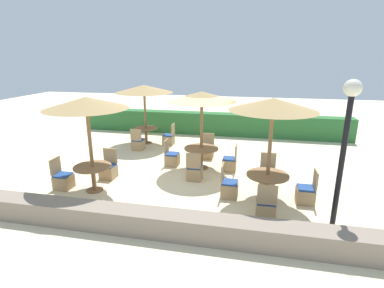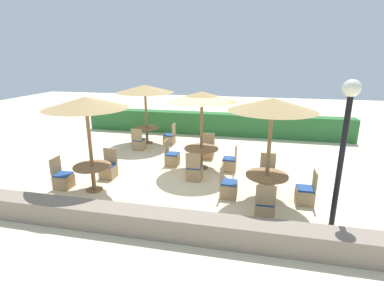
{
  "view_description": "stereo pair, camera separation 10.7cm",
  "coord_description": "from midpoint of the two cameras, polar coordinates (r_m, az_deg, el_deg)",
  "views": [
    {
      "loc": [
        1.99,
        -8.88,
        3.77
      ],
      "look_at": [
        0.0,
        0.6,
        0.9
      ],
      "focal_mm": 28.0,
      "sensor_mm": 36.0,
      "label": 1
    },
    {
      "loc": [
        2.1,
        -8.86,
        3.77
      ],
      "look_at": [
        0.0,
        0.6,
        0.9
      ],
      "focal_mm": 28.0,
      "sensor_mm": 36.0,
      "label": 2
    }
  ],
  "objects": [
    {
      "name": "round_table_front_left",
      "position": [
        9.04,
        -18.08,
        -4.91
      ],
      "size": [
        1.06,
        1.06,
        0.76
      ],
      "color": "olive",
      "rests_on": "ground_plane"
    },
    {
      "name": "patio_chair_center_north",
      "position": [
        11.42,
        3.26,
        -1.42
      ],
      "size": [
        0.46,
        0.46,
        0.93
      ],
      "rotation": [
        0.0,
        0.0,
        3.14
      ],
      "color": "tan",
      "rests_on": "ground_plane"
    },
    {
      "name": "patio_chair_back_left_south",
      "position": [
        12.6,
        -9.86,
        0.09
      ],
      "size": [
        0.46,
        0.46,
        0.93
      ],
      "color": "tan",
      "rests_on": "ground_plane"
    },
    {
      "name": "round_table_back_left",
      "position": [
        13.44,
        -8.38,
        2.48
      ],
      "size": [
        1.06,
        1.06,
        0.7
      ],
      "color": "olive",
      "rests_on": "ground_plane"
    },
    {
      "name": "round_table_front_right",
      "position": [
        8.32,
        14.38,
        -6.61
      ],
      "size": [
        1.12,
        1.12,
        0.72
      ],
      "color": "olive",
      "rests_on": "ground_plane"
    },
    {
      "name": "parasol_back_left",
      "position": [
        13.12,
        -8.72,
        10.31
      ],
      "size": [
        2.47,
        2.47,
        2.57
      ],
      "color": "olive",
      "rests_on": "ground_plane"
    },
    {
      "name": "patio_chair_front_right_east",
      "position": [
        8.55,
        21.14,
        -8.9
      ],
      "size": [
        0.46,
        0.46,
        0.93
      ],
      "rotation": [
        0.0,
        0.0,
        1.57
      ],
      "color": "tan",
      "rests_on": "ground_plane"
    },
    {
      "name": "round_table_center",
      "position": [
        10.29,
        2.08,
        -1.48
      ],
      "size": [
        1.17,
        1.17,
        0.73
      ],
      "color": "olive",
      "rests_on": "ground_plane"
    },
    {
      "name": "parasol_front_left",
      "position": [
        8.56,
        -19.23,
        7.32
      ],
      "size": [
        2.26,
        2.26,
        2.72
      ],
      "color": "olive",
      "rests_on": "ground_plane"
    },
    {
      "name": "patio_chair_center_east",
      "position": [
        10.24,
        7.51,
        -3.67
      ],
      "size": [
        0.46,
        0.46,
        0.93
      ],
      "rotation": [
        0.0,
        0.0,
        1.57
      ],
      "color": "tan",
      "rests_on": "ground_plane"
    },
    {
      "name": "patio_chair_front_right_north",
      "position": [
        9.43,
        14.45,
        -5.87
      ],
      "size": [
        0.46,
        0.46,
        0.93
      ],
      "rotation": [
        0.0,
        0.0,
        3.14
      ],
      "color": "tan",
      "rests_on": "ground_plane"
    },
    {
      "name": "parasol_center",
      "position": [
        9.87,
        2.19,
        8.94
      ],
      "size": [
        2.28,
        2.28,
        2.65
      ],
      "color": "olive",
      "rests_on": "ground_plane"
    },
    {
      "name": "parasol_front_right",
      "position": [
        7.77,
        15.43,
        7.13
      ],
      "size": [
        2.22,
        2.22,
        2.76
      ],
      "color": "olive",
      "rests_on": "ground_plane"
    },
    {
      "name": "hedge_row",
      "position": [
        14.88,
        4.31,
        3.88
      ],
      "size": [
        13.0,
        0.7,
        1.06
      ],
      "primitive_type": "cube",
      "color": "#2D6B33",
      "rests_on": "ground_plane"
    },
    {
      "name": "patio_chair_center_south",
      "position": [
        9.44,
        0.76,
        -5.31
      ],
      "size": [
        0.46,
        0.46,
        0.93
      ],
      "color": "tan",
      "rests_on": "ground_plane"
    },
    {
      "name": "lamp_post",
      "position": [
        7.05,
        27.66,
        3.0
      ],
      "size": [
        0.36,
        0.36,
        3.32
      ],
      "color": "black",
      "rests_on": "ground_plane"
    },
    {
      "name": "patio_chair_center_west",
      "position": [
        10.68,
        -3.57,
        -2.71
      ],
      "size": [
        0.46,
        0.46,
        0.93
      ],
      "rotation": [
        0.0,
        0.0,
        -1.57
      ],
      "color": "tan",
      "rests_on": "ground_plane"
    },
    {
      "name": "patio_chair_front_right_south",
      "position": [
        7.54,
        14.05,
        -11.75
      ],
      "size": [
        0.46,
        0.46,
        0.93
      ],
      "color": "tan",
      "rests_on": "ground_plane"
    },
    {
      "name": "patio_chair_front_right_west",
      "position": [
        8.41,
        7.27,
        -8.28
      ],
      "size": [
        0.46,
        0.46,
        0.93
      ],
      "rotation": [
        0.0,
        0.0,
        -1.57
      ],
      "color": "tan",
      "rests_on": "ground_plane"
    },
    {
      "name": "patio_chair_front_left_west",
      "position": [
        9.64,
        -23.07,
        -6.24
      ],
      "size": [
        0.46,
        0.46,
        0.93
      ],
      "rotation": [
        0.0,
        0.0,
        -1.57
      ],
      "color": "tan",
      "rests_on": "ground_plane"
    },
    {
      "name": "ground_plane",
      "position": [
        9.85,
        -0.45,
        -6.0
      ],
      "size": [
        40.0,
        40.0,
        0.0
      ],
      "primitive_type": "plane",
      "color": "beige"
    },
    {
      "name": "patio_chair_back_left_east",
      "position": [
        13.2,
        -4.04,
        1.05
      ],
      "size": [
        0.46,
        0.46,
        0.93
      ],
      "rotation": [
        0.0,
        0.0,
        1.57
      ],
      "color": "tan",
      "rests_on": "ground_plane"
    },
    {
      "name": "stone_border",
      "position": [
        6.81,
        -7.07,
        -14.63
      ],
      "size": [
        10.0,
        0.56,
        0.52
      ],
      "primitive_type": "cube",
      "color": "gray",
      "rests_on": "ground_plane"
    },
    {
      "name": "patio_chair_front_left_north",
      "position": [
        9.95,
        -15.32,
        -4.77
      ],
      "size": [
        0.46,
        0.46,
        0.93
      ],
      "rotation": [
        0.0,
        0.0,
        3.14
      ],
      "color": "tan",
      "rests_on": "ground_plane"
    }
  ]
}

